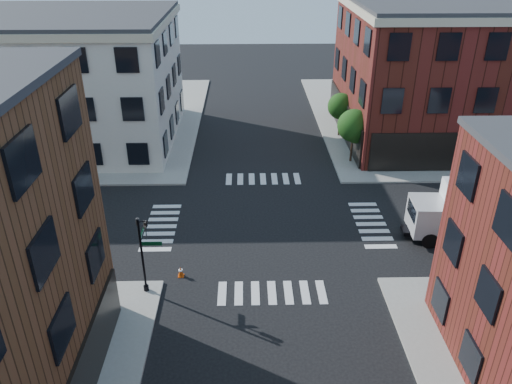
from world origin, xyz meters
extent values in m
plane|color=black|center=(0.00, 0.00, 0.00)|extent=(120.00, 120.00, 0.00)
cube|color=gray|center=(21.00, 21.00, 0.07)|extent=(30.00, 30.00, 0.15)
cube|color=gray|center=(-21.00, 21.00, 0.07)|extent=(30.00, 30.00, 0.15)
cube|color=#491B12|center=(20.50, 16.00, 6.00)|extent=(25.00, 16.00, 12.00)
cube|color=silver|center=(-19.00, 16.00, 5.50)|extent=(22.00, 16.00, 11.00)
cylinder|color=black|center=(7.50, 10.00, 0.89)|extent=(0.18, 0.18, 1.47)
cylinder|color=black|center=(7.50, 10.00, 1.62)|extent=(0.12, 0.12, 1.47)
sphere|color=black|center=(7.50, 10.00, 3.30)|extent=(2.69, 2.69, 2.69)
sphere|color=black|center=(7.75, 9.90, 2.75)|extent=(1.85, 1.85, 1.85)
cylinder|color=black|center=(7.50, 16.00, 0.81)|extent=(0.18, 0.18, 1.33)
cylinder|color=black|center=(7.50, 16.00, 1.48)|extent=(0.12, 0.12, 1.33)
sphere|color=black|center=(7.50, 16.00, 3.00)|extent=(2.43, 2.43, 2.43)
sphere|color=black|center=(7.75, 15.90, 2.51)|extent=(1.67, 1.67, 1.67)
cylinder|color=black|center=(-6.80, -6.80, 2.30)|extent=(0.12, 0.12, 4.60)
cylinder|color=black|center=(-6.80, -6.80, 0.30)|extent=(0.28, 0.28, 0.30)
cube|color=#053819|center=(-6.25, -6.80, 3.15)|extent=(1.10, 0.03, 0.22)
cube|color=#053819|center=(-6.80, -6.25, 3.40)|extent=(0.03, 1.10, 0.22)
imported|color=black|center=(-6.45, -6.70, 3.90)|extent=(0.22, 0.18, 1.10)
imported|color=black|center=(-6.90, -6.45, 3.90)|extent=(0.18, 0.22, 1.10)
cube|color=white|center=(13.88, -1.93, 2.16)|extent=(6.10, 2.90, 3.19)
cube|color=maroon|center=(13.81, -3.24, 2.16)|extent=(2.26, 0.16, 0.72)
cube|color=maroon|center=(13.96, -0.63, 2.16)|extent=(2.26, 0.16, 0.72)
cube|color=silver|center=(9.98, -1.72, 1.59)|extent=(2.19, 2.58, 2.06)
cube|color=black|center=(9.01, -1.66, 1.95)|extent=(0.21, 1.96, 0.93)
cube|color=black|center=(12.65, -1.87, 0.51)|extent=(8.27, 1.48, 0.26)
cylinder|color=black|center=(9.92, -2.80, 0.51)|extent=(1.05, 0.42, 1.03)
cylinder|color=black|center=(10.04, -0.64, 0.51)|extent=(1.05, 0.42, 1.03)
cylinder|color=black|center=(13.62, -3.00, 0.51)|extent=(1.05, 0.42, 1.03)
cylinder|color=black|center=(13.74, -0.84, 0.51)|extent=(1.05, 0.42, 1.03)
cube|color=#CC4509|center=(-5.10, -5.40, 0.02)|extent=(0.35, 0.35, 0.04)
cone|color=#CC4509|center=(-5.10, -5.40, 0.32)|extent=(0.34, 0.34, 0.63)
cylinder|color=white|center=(-5.10, -5.40, 0.41)|extent=(0.24, 0.24, 0.07)
camera|label=1|loc=(-1.33, -28.36, 17.43)|focal=35.00mm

